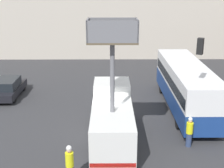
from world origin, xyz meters
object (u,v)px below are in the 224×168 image
(utility_truck, at_px, (112,114))
(parked_car_curbside, at_px, (8,88))
(road_worker_near_truck, at_px, (70,164))
(road_worker_directing, at_px, (189,132))
(city_bus, at_px, (186,83))

(utility_truck, bearing_deg, parked_car_curbside, 138.79)
(road_worker_near_truck, bearing_deg, utility_truck, -4.00)
(utility_truck, xyz_separation_m, parked_car_curbside, (-8.35, 7.31, -0.83))
(utility_truck, xyz_separation_m, road_worker_directing, (4.33, -0.86, -0.71))
(utility_truck, bearing_deg, city_bus, 41.62)
(utility_truck, relative_size, road_worker_directing, 4.02)
(city_bus, bearing_deg, road_worker_directing, 151.67)
(utility_truck, relative_size, road_worker_near_truck, 3.70)
(utility_truck, bearing_deg, road_worker_directing, -11.19)
(utility_truck, relative_size, parked_car_curbside, 1.58)
(city_bus, distance_m, parked_car_curbside, 14.01)
(road_worker_directing, bearing_deg, parked_car_curbside, 3.90)
(utility_truck, height_order, parked_car_curbside, utility_truck)
(parked_car_curbside, bearing_deg, road_worker_directing, -32.78)
(city_bus, xyz_separation_m, road_worker_directing, (-1.04, -5.63, -1.03))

